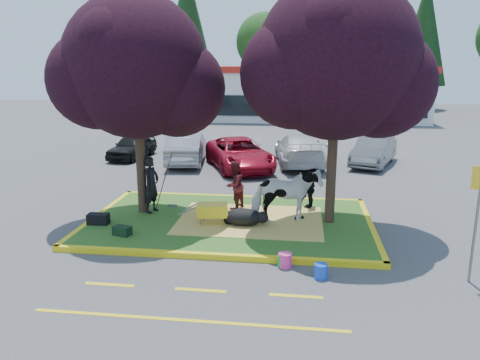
# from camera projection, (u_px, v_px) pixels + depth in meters

# --- Properties ---
(ground) EXTENTS (90.00, 90.00, 0.00)m
(ground) POSITION_uv_depth(u_px,v_px,m) (230.00, 224.00, 13.88)
(ground) COLOR #424244
(ground) RESTS_ON ground
(median_island) EXTENTS (8.00, 5.00, 0.15)m
(median_island) POSITION_uv_depth(u_px,v_px,m) (230.00, 222.00, 13.86)
(median_island) COLOR #26591C
(median_island) RESTS_ON ground
(curb_near) EXTENTS (8.30, 0.16, 0.15)m
(curb_near) POSITION_uv_depth(u_px,v_px,m) (214.00, 256.00, 11.38)
(curb_near) COLOR yellow
(curb_near) RESTS_ON ground
(curb_far) EXTENTS (8.30, 0.16, 0.15)m
(curb_far) POSITION_uv_depth(u_px,v_px,m) (241.00, 198.00, 16.34)
(curb_far) COLOR yellow
(curb_far) RESTS_ON ground
(curb_left) EXTENTS (0.16, 5.30, 0.15)m
(curb_left) POSITION_uv_depth(u_px,v_px,m) (99.00, 216.00, 14.37)
(curb_left) COLOR yellow
(curb_left) RESTS_ON ground
(curb_right) EXTENTS (0.16, 5.30, 0.15)m
(curb_right) POSITION_uv_depth(u_px,v_px,m) (371.00, 228.00, 13.35)
(curb_right) COLOR yellow
(curb_right) RESTS_ON ground
(straw_bedding) EXTENTS (4.20, 3.00, 0.01)m
(straw_bedding) POSITION_uv_depth(u_px,v_px,m) (250.00, 220.00, 13.77)
(straw_bedding) COLOR #EBD760
(straw_bedding) RESTS_ON median_island
(tree_purple_left) EXTENTS (5.06, 4.20, 6.51)m
(tree_purple_left) POSITION_uv_depth(u_px,v_px,m) (136.00, 73.00, 13.53)
(tree_purple_left) COLOR black
(tree_purple_left) RESTS_ON median_island
(tree_purple_right) EXTENTS (5.30, 4.40, 6.82)m
(tree_purple_right) POSITION_uv_depth(u_px,v_px,m) (337.00, 66.00, 12.58)
(tree_purple_right) COLOR black
(tree_purple_right) RESTS_ON median_island
(fire_lane_stripe_a) EXTENTS (1.10, 0.12, 0.01)m
(fire_lane_stripe_a) POSITION_uv_depth(u_px,v_px,m) (110.00, 285.00, 10.09)
(fire_lane_stripe_a) COLOR yellow
(fire_lane_stripe_a) RESTS_ON ground
(fire_lane_stripe_b) EXTENTS (1.10, 0.12, 0.01)m
(fire_lane_stripe_b) POSITION_uv_depth(u_px,v_px,m) (200.00, 290.00, 9.84)
(fire_lane_stripe_b) COLOR yellow
(fire_lane_stripe_b) RESTS_ON ground
(fire_lane_stripe_c) EXTENTS (1.10, 0.12, 0.01)m
(fire_lane_stripe_c) POSITION_uv_depth(u_px,v_px,m) (296.00, 296.00, 9.59)
(fire_lane_stripe_c) COLOR yellow
(fire_lane_stripe_c) RESTS_ON ground
(fire_lane_long) EXTENTS (6.00, 0.10, 0.01)m
(fire_lane_long) POSITION_uv_depth(u_px,v_px,m) (187.00, 320.00, 8.68)
(fire_lane_long) COLOR yellow
(fire_lane_long) RESTS_ON ground
(retail_building) EXTENTS (20.40, 8.40, 4.40)m
(retail_building) POSITION_uv_depth(u_px,v_px,m) (302.00, 92.00, 40.01)
(retail_building) COLOR silver
(retail_building) RESTS_ON ground
(treeline) EXTENTS (46.58, 7.80, 14.63)m
(treeline) POSITION_uv_depth(u_px,v_px,m) (296.00, 32.00, 48.03)
(treeline) COLOR black
(treeline) RESTS_ON ground
(cow) EXTENTS (2.12, 1.42, 1.64)m
(cow) POSITION_uv_depth(u_px,v_px,m) (286.00, 195.00, 13.39)
(cow) COLOR silver
(cow) RESTS_ON median_island
(calf) EXTENTS (1.24, 0.87, 0.49)m
(calf) POSITION_uv_depth(u_px,v_px,m) (243.00, 217.00, 13.29)
(calf) COLOR black
(calf) RESTS_ON median_island
(handler) EXTENTS (0.57, 0.72, 1.75)m
(handler) POSITION_uv_depth(u_px,v_px,m) (151.00, 185.00, 14.35)
(handler) COLOR black
(handler) RESTS_ON median_island
(visitor_a) EXTENTS (0.85, 0.93, 1.54)m
(visitor_a) POSITION_uv_depth(u_px,v_px,m) (234.00, 185.00, 14.70)
(visitor_a) COLOR #4C151B
(visitor_a) RESTS_ON median_island
(visitor_b) EXTENTS (0.53, 0.79, 1.25)m
(visitor_b) POSITION_uv_depth(u_px,v_px,m) (310.00, 189.00, 14.82)
(visitor_b) COLOR black
(visitor_b) RESTS_ON median_island
(wheelbarrow) EXTENTS (1.59, 0.68, 0.60)m
(wheelbarrow) POSITION_uv_depth(u_px,v_px,m) (213.00, 210.00, 13.36)
(wheelbarrow) COLOR black
(wheelbarrow) RESTS_ON median_island
(gear_bag_dark) EXTENTS (0.61, 0.35, 0.30)m
(gear_bag_dark) POSITION_uv_depth(u_px,v_px,m) (98.00, 219.00, 13.43)
(gear_bag_dark) COLOR black
(gear_bag_dark) RESTS_ON median_island
(gear_bag_green) EXTENTS (0.52, 0.40, 0.25)m
(gear_bag_green) POSITION_uv_depth(u_px,v_px,m) (122.00, 231.00, 12.55)
(gear_bag_green) COLOR black
(gear_bag_green) RESTS_ON median_island
(sign_post) EXTENTS (0.38, 0.14, 2.78)m
(sign_post) POSITION_uv_depth(u_px,v_px,m) (478.00, 206.00, 9.81)
(sign_post) COLOR slate
(sign_post) RESTS_ON ground
(bucket_green) EXTENTS (0.35, 0.35, 0.29)m
(bucket_green) POSITION_uv_depth(u_px,v_px,m) (283.00, 261.00, 10.94)
(bucket_green) COLOR green
(bucket_green) RESTS_ON ground
(bucket_pink) EXTENTS (0.36, 0.36, 0.34)m
(bucket_pink) POSITION_uv_depth(u_px,v_px,m) (285.00, 260.00, 10.92)
(bucket_pink) COLOR #FB378F
(bucket_pink) RESTS_ON ground
(bucket_blue) EXTENTS (0.34, 0.34, 0.33)m
(bucket_blue) POSITION_uv_depth(u_px,v_px,m) (321.00, 271.00, 10.37)
(bucket_blue) COLOR blue
(bucket_blue) RESTS_ON ground
(car_black) EXTENTS (1.84, 3.62, 1.18)m
(car_black) POSITION_uv_depth(u_px,v_px,m) (132.00, 146.00, 23.44)
(car_black) COLOR black
(car_black) RESTS_ON ground
(car_silver) EXTENTS (2.13, 4.64, 1.47)m
(car_silver) POSITION_uv_depth(u_px,v_px,m) (187.00, 148.00, 22.20)
(car_silver) COLOR gray
(car_silver) RESTS_ON ground
(car_red) EXTENTS (4.04, 5.46, 1.38)m
(car_red) POSITION_uv_depth(u_px,v_px,m) (239.00, 154.00, 21.05)
(car_red) COLOR maroon
(car_red) RESTS_ON ground
(car_white) EXTENTS (2.66, 5.24, 1.46)m
(car_white) POSITION_uv_depth(u_px,v_px,m) (299.00, 149.00, 21.94)
(car_white) COLOR silver
(car_white) RESTS_ON ground
(car_grey) EXTENTS (2.72, 4.31, 1.34)m
(car_grey) POSITION_uv_depth(u_px,v_px,m) (374.00, 151.00, 21.81)
(car_grey) COLOR #54575C
(car_grey) RESTS_ON ground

